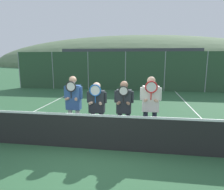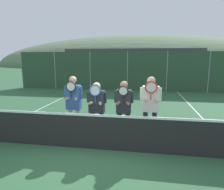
{
  "view_description": "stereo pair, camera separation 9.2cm",
  "coord_description": "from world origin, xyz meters",
  "px_view_note": "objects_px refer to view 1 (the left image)",
  "views": [
    {
      "loc": [
        1.15,
        -4.79,
        2.38
      ],
      "look_at": [
        0.32,
        0.87,
        1.3
      ],
      "focal_mm": 32.0,
      "sensor_mm": 36.0,
      "label": 1
    },
    {
      "loc": [
        1.24,
        -4.78,
        2.38
      ],
      "look_at": [
        0.32,
        0.87,
        1.3
      ],
      "focal_mm": 32.0,
      "sensor_mm": 36.0,
      "label": 2
    }
  ],
  "objects_px": {
    "player_center_left": "(97,105)",
    "car_left_of_center": "(127,75)",
    "player_center_right": "(124,106)",
    "player_rightmost": "(150,103)",
    "car_far_left": "(68,74)",
    "car_center": "(189,75)",
    "player_leftmost": "(73,102)"
  },
  "relations": [
    {
      "from": "player_rightmost",
      "to": "car_center",
      "type": "xyz_separation_m",
      "value": [
        3.59,
        11.69,
        -0.17
      ]
    },
    {
      "from": "player_center_left",
      "to": "car_center",
      "type": "xyz_separation_m",
      "value": [
        5.11,
        11.73,
        -0.07
      ]
    },
    {
      "from": "player_center_left",
      "to": "player_rightmost",
      "type": "distance_m",
      "value": 1.52
    },
    {
      "from": "player_rightmost",
      "to": "car_center",
      "type": "distance_m",
      "value": 12.22
    },
    {
      "from": "player_rightmost",
      "to": "car_left_of_center",
      "type": "xyz_separation_m",
      "value": [
        -1.47,
        11.23,
        -0.17
      ]
    },
    {
      "from": "player_leftmost",
      "to": "player_center_left",
      "type": "relative_size",
      "value": 1.1
    },
    {
      "from": "player_rightmost",
      "to": "car_far_left",
      "type": "bearing_deg",
      "value": 120.51
    },
    {
      "from": "player_center_left",
      "to": "car_left_of_center",
      "type": "distance_m",
      "value": 11.28
    },
    {
      "from": "car_left_of_center",
      "to": "car_far_left",
      "type": "bearing_deg",
      "value": -179.35
    },
    {
      "from": "player_leftmost",
      "to": "player_center_left",
      "type": "distance_m",
      "value": 0.69
    },
    {
      "from": "car_left_of_center",
      "to": "player_leftmost",
      "type": "bearing_deg",
      "value": -93.68
    },
    {
      "from": "player_leftmost",
      "to": "player_center_right",
      "type": "relative_size",
      "value": 1.07
    },
    {
      "from": "player_center_left",
      "to": "player_rightmost",
      "type": "relative_size",
      "value": 0.9
    },
    {
      "from": "player_center_right",
      "to": "car_center",
      "type": "distance_m",
      "value": 12.53
    },
    {
      "from": "player_center_left",
      "to": "car_far_left",
      "type": "height_order",
      "value": "car_far_left"
    },
    {
      "from": "player_center_right",
      "to": "player_rightmost",
      "type": "distance_m",
      "value": 0.74
    },
    {
      "from": "player_leftmost",
      "to": "player_rightmost",
      "type": "distance_m",
      "value": 2.2
    },
    {
      "from": "player_leftmost",
      "to": "car_center",
      "type": "relative_size",
      "value": 0.41
    },
    {
      "from": "player_rightmost",
      "to": "car_far_left",
      "type": "relative_size",
      "value": 0.4
    },
    {
      "from": "player_rightmost",
      "to": "car_left_of_center",
      "type": "bearing_deg",
      "value": 97.46
    },
    {
      "from": "car_far_left",
      "to": "car_left_of_center",
      "type": "height_order",
      "value": "car_left_of_center"
    },
    {
      "from": "car_far_left",
      "to": "player_leftmost",
      "type": "bearing_deg",
      "value": -68.72
    },
    {
      "from": "player_center_left",
      "to": "car_far_left",
      "type": "bearing_deg",
      "value": 114.31
    },
    {
      "from": "car_far_left",
      "to": "car_center",
      "type": "relative_size",
      "value": 1.02
    },
    {
      "from": "car_left_of_center",
      "to": "car_center",
      "type": "height_order",
      "value": "car_left_of_center"
    },
    {
      "from": "player_center_left",
      "to": "player_rightmost",
      "type": "bearing_deg",
      "value": 1.52
    },
    {
      "from": "player_center_right",
      "to": "car_center",
      "type": "relative_size",
      "value": 0.38
    },
    {
      "from": "player_rightmost",
      "to": "car_far_left",
      "type": "height_order",
      "value": "car_far_left"
    },
    {
      "from": "player_center_left",
      "to": "car_left_of_center",
      "type": "height_order",
      "value": "car_left_of_center"
    },
    {
      "from": "player_center_left",
      "to": "player_center_right",
      "type": "relative_size",
      "value": 0.97
    },
    {
      "from": "player_leftmost",
      "to": "car_far_left",
      "type": "height_order",
      "value": "car_far_left"
    },
    {
      "from": "player_leftmost",
      "to": "car_center",
      "type": "xyz_separation_m",
      "value": [
        5.79,
        11.77,
        -0.14
      ]
    }
  ]
}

